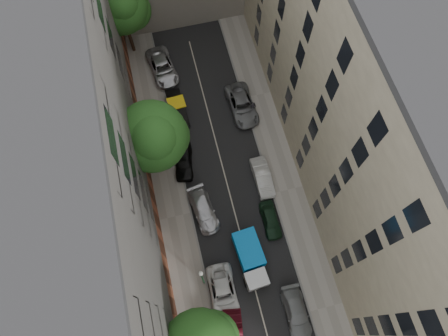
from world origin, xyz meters
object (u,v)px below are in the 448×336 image
object	(u,v)px
car_left_5	(178,109)
car_left_6	(162,67)
car_right_2	(271,220)
car_right_4	(242,105)
car_left_2	(223,293)
car_right_3	(263,177)
car_left_4	(184,161)
tarp_truck	(251,258)
tree_far	(122,9)
lamp_post	(202,277)
pedestrian	(253,107)
car_right_1	(296,313)
car_left_3	(204,210)
tree_mid	(153,138)

from	to	relation	value
car_left_5	car_left_6	bearing A→B (deg)	92.52
car_right_2	car_right_4	xyz separation A→B (m)	(0.54, 12.40, 0.12)
car_left_2	car_right_3	xyz separation A→B (m)	(6.20, 9.40, 0.01)
car_right_4	car_left_4	bearing A→B (deg)	-148.90
tarp_truck	car_left_2	world-z (taller)	tarp_truck
car_left_6	car_right_2	bearing A→B (deg)	-78.35
tree_far	car_left_4	bearing A→B (deg)	-80.14
tree_far	car_left_5	bearing A→B (deg)	-70.56
lamp_post	car_left_4	bearing A→B (deg)	87.04
car_right_4	pedestrian	distance (m)	1.22
car_left_2	car_left_5	distance (m)	18.80
lamp_post	car_left_2	bearing A→B (deg)	-42.77
car_right_1	car_left_5	bearing A→B (deg)	106.21
car_left_3	car_right_4	bearing A→B (deg)	49.78
car_right_4	car_left_3	bearing A→B (deg)	-124.52
car_right_4	tree_mid	world-z (taller)	tree_mid
lamp_post	car_right_1	bearing A→B (deg)	-31.53
car_right_3	tree_far	size ratio (longest dim) A/B	0.46
car_right_2	lamp_post	xyz separation A→B (m)	(-7.18, -3.90, 3.17)
car_left_3	car_left_4	bearing A→B (deg)	90.63
car_left_2	car_right_4	distance (m)	18.70
car_left_6	lamp_post	size ratio (longest dim) A/B	0.92
car_left_3	tree_mid	world-z (taller)	tree_mid
car_right_2	car_right_4	distance (m)	12.41
car_left_5	car_right_2	xyz separation A→B (m)	(6.01, -13.60, -0.09)
car_left_3	car_left_4	xyz separation A→B (m)	(-0.80, 5.32, 0.04)
car_right_4	tree_mid	xyz separation A→B (m)	(-9.11, -4.91, 6.15)
car_left_6	car_left_2	bearing A→B (deg)	-95.53
car_right_4	car_left_5	bearing A→B (deg)	167.39
car_right_1	pedestrian	size ratio (longest dim) A/B	2.62
car_left_6	car_right_1	size ratio (longest dim) A/B	1.20
car_left_2	lamp_post	bearing A→B (deg)	139.22
car_left_6	pedestrian	world-z (taller)	pedestrian
car_left_6	car_right_4	bearing A→B (deg)	-50.43
car_left_3	car_left_2	bearing A→B (deg)	-97.93
tree_mid	tree_far	size ratio (longest dim) A/B	1.10
pedestrian	car_right_3	bearing A→B (deg)	93.05
car_left_5	tree_far	size ratio (longest dim) A/B	0.48
car_left_2	car_right_4	world-z (taller)	car_right_4
pedestrian	car_right_1	bearing A→B (deg)	96.52
car_left_3	car_left_6	world-z (taller)	car_left_6
pedestrian	tree_far	bearing A→B (deg)	-33.87
tarp_truck	car_left_3	xyz separation A→B (m)	(-3.00, 5.42, -0.59)
car_left_3	tree_far	bearing A→B (deg)	91.59
tarp_truck	car_right_4	world-z (taller)	tarp_truck
car_left_3	car_right_3	distance (m)	6.45
car_left_5	tree_far	world-z (taller)	tree_far
car_left_5	car_right_4	world-z (taller)	car_right_4
tree_far	car_left_3	bearing A→B (deg)	-80.49
car_right_3	lamp_post	bearing A→B (deg)	-133.70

